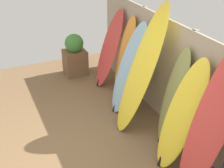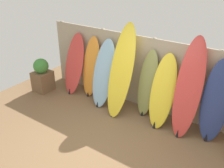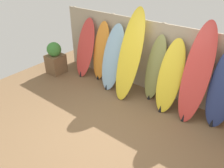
{
  "view_description": "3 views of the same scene",
  "coord_description": "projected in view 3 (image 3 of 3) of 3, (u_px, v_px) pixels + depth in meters",
  "views": [
    {
      "loc": [
        3.38,
        -0.77,
        3.19
      ],
      "look_at": [
        -0.31,
        0.88,
        1.03
      ],
      "focal_mm": 50.0,
      "sensor_mm": 36.0,
      "label": 1
    },
    {
      "loc": [
        2.31,
        -2.98,
        3.39
      ],
      "look_at": [
        -0.31,
        0.81,
        1.07
      ],
      "focal_mm": 40.0,
      "sensor_mm": 36.0,
      "label": 2
    },
    {
      "loc": [
        2.09,
        -2.54,
        3.11
      ],
      "look_at": [
        -0.28,
        0.5,
        0.82
      ],
      "focal_mm": 35.0,
      "sensor_mm": 36.0,
      "label": 3
    }
  ],
  "objects": [
    {
      "name": "surfboard_orange_1",
      "position": [
        101.0,
        51.0,
        6.04
      ],
      "size": [
        0.56,
        0.45,
        1.62
      ],
      "color": "orange",
      "rests_on": "ground"
    },
    {
      "name": "ground",
      "position": [
        108.0,
        133.0,
        4.41
      ],
      "size": [
        7.68,
        7.68,
        0.0
      ],
      "primitive_type": "plane",
      "color": "brown"
    },
    {
      "name": "surfboard_red_6",
      "position": [
        197.0,
        75.0,
        4.42
      ],
      "size": [
        0.59,
        0.74,
        2.07
      ],
      "color": "#D13D38",
      "rests_on": "ground"
    },
    {
      "name": "surfboard_navy_7",
      "position": [
        224.0,
        89.0,
        4.3
      ],
      "size": [
        0.59,
        0.54,
        1.7
      ],
      "color": "navy",
      "rests_on": "ground"
    },
    {
      "name": "planter_box",
      "position": [
        55.0,
        59.0,
        6.47
      ],
      "size": [
        0.46,
        0.49,
        0.95
      ],
      "color": "brown",
      "rests_on": "ground"
    },
    {
      "name": "fence_back",
      "position": [
        159.0,
        60.0,
        5.32
      ],
      "size": [
        6.08,
        0.11,
        1.8
      ],
      "color": "tan",
      "rests_on": "ground"
    },
    {
      "name": "surfboard_yellow_3",
      "position": [
        130.0,
        56.0,
        5.16
      ],
      "size": [
        0.63,
        0.9,
        2.12
      ],
      "color": "yellow",
      "rests_on": "ground"
    },
    {
      "name": "surfboard_red_0",
      "position": [
        85.0,
        48.0,
        6.24
      ],
      "size": [
        0.61,
        0.65,
        1.62
      ],
      "color": "#D13D38",
      "rests_on": "ground"
    },
    {
      "name": "surfboard_yellow_5",
      "position": [
        170.0,
        77.0,
        4.8
      ],
      "size": [
        0.61,
        0.75,
        1.6
      ],
      "color": "yellow",
      "rests_on": "ground"
    },
    {
      "name": "surfboard_skyblue_2",
      "position": [
        113.0,
        58.0,
        5.61
      ],
      "size": [
        0.63,
        0.71,
        1.66
      ],
      "color": "#8CB7D6",
      "rests_on": "ground"
    },
    {
      "name": "surfboard_olive_4",
      "position": [
        155.0,
        69.0,
        5.17
      ],
      "size": [
        0.48,
        0.43,
        1.58
      ],
      "color": "olive",
      "rests_on": "ground"
    }
  ]
}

